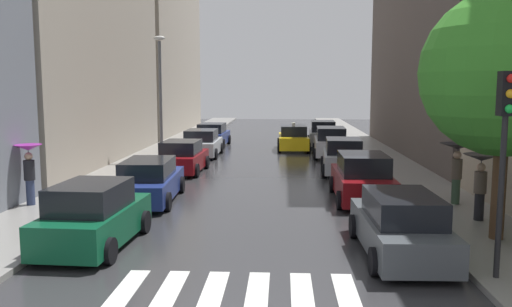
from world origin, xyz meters
TOP-DOWN VIEW (x-y plane):
  - ground_plane at (0.00, 24.00)m, footprint 28.00×72.00m
  - sidewalk_left at (-6.50, 24.00)m, footprint 3.00×72.00m
  - sidewalk_right at (6.50, 24.00)m, footprint 3.00×72.00m
  - crosswalk_stripes at (0.00, 2.81)m, footprint 4.95×2.20m
  - building_left_far at (-11.00, 40.41)m, footprint 6.00×18.81m
  - parked_car_left_nearest at (-3.94, 5.66)m, footprint 2.16×4.15m
  - parked_car_left_second at (-3.87, 11.11)m, footprint 2.18×4.78m
  - parked_car_left_third at (-3.91, 17.59)m, footprint 2.20×4.12m
  - parked_car_left_fourth at (-3.87, 23.64)m, footprint 2.18×4.34m
  - parked_car_left_fifth at (-3.96, 29.06)m, footprint 2.26×4.34m
  - parked_car_right_nearest at (3.84, 5.32)m, footprint 2.05×4.54m
  - parked_car_right_second at (3.83, 11.60)m, footprint 2.08×4.47m
  - parked_car_right_third at (3.83, 17.76)m, footprint 2.19×4.12m
  - parked_car_right_fourth at (3.78, 23.94)m, footprint 2.17×4.63m
  - parked_car_right_fifth at (3.72, 29.44)m, footprint 2.12×4.33m
  - taxi_midroad at (1.63, 27.03)m, footprint 2.12×4.40m
  - pedestrian_foreground at (-7.59, 9.72)m, footprint 0.91×0.91m
  - pedestrian_by_kerb at (6.86, 10.62)m, footprint 1.17×1.17m
  - pedestrian_far_side at (6.84, 8.37)m, footprint 1.07×1.07m
  - street_tree_right at (6.59, 6.42)m, footprint 4.31×4.31m
  - traffic_light_right_corner at (5.45, 3.47)m, footprint 0.30×0.42m
  - lamp_post_left at (-5.55, 20.42)m, footprint 0.60×0.28m

SIDE VIEW (x-z plane):
  - ground_plane at x=0.00m, z-range -0.04..0.00m
  - crosswalk_stripes at x=0.00m, z-range 0.00..0.01m
  - sidewalk_left at x=-6.50m, z-range 0.00..0.15m
  - sidewalk_right at x=6.50m, z-range 0.00..0.15m
  - parked_car_left_second at x=-3.87m, z-range -0.04..1.51m
  - parked_car_left_third at x=-3.91m, z-range -0.05..1.52m
  - parked_car_right_nearest at x=3.84m, z-range -0.05..1.53m
  - parked_car_left_fifth at x=-3.96m, z-range -0.05..1.55m
  - parked_car_left_fourth at x=-3.87m, z-range -0.05..1.56m
  - taxi_midroad at x=1.63m, z-range -0.14..1.67m
  - parked_car_right_third at x=3.83m, z-range -0.06..1.63m
  - parked_car_left_nearest at x=-3.94m, z-range -0.06..1.65m
  - parked_car_right_second at x=3.83m, z-range -0.06..1.69m
  - parked_car_right_fourth at x=3.78m, z-range -0.06..1.70m
  - parked_car_right_fifth at x=3.72m, z-range -0.06..1.71m
  - pedestrian_foreground at x=-7.59m, z-range 0.56..2.62m
  - pedestrian_far_side at x=6.84m, z-range 0.63..2.63m
  - pedestrian_by_kerb at x=6.86m, z-range 0.69..2.77m
  - traffic_light_right_corner at x=5.45m, z-range 1.14..5.44m
  - lamp_post_left at x=-5.55m, z-range 0.68..7.30m
  - street_tree_right at x=6.59m, z-range 1.23..7.73m
  - building_left_far at x=-11.00m, z-range 0.00..17.32m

